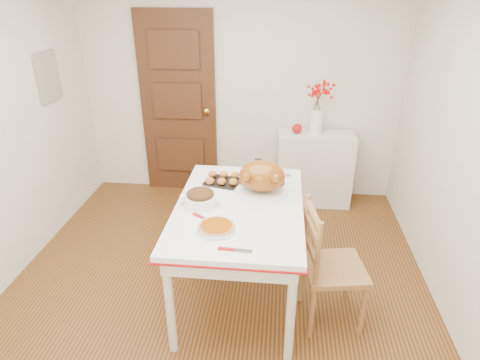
# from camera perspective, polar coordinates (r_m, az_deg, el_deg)

# --- Properties ---
(floor) EXTENTS (3.50, 4.00, 0.00)m
(floor) POSITION_cam_1_polar(r_m,az_deg,el_deg) (3.42, -3.59, -16.61)
(floor) COLOR #43230D
(floor) RESTS_ON ground
(wall_back) EXTENTS (3.50, 0.00, 2.50)m
(wall_back) POSITION_cam_1_polar(r_m,az_deg,el_deg) (4.62, 0.02, 12.74)
(wall_back) COLOR beige
(wall_back) RESTS_ON ground
(door_back) EXTENTS (0.85, 0.06, 2.06)m
(door_back) POSITION_cam_1_polar(r_m,az_deg,el_deg) (4.77, -8.55, 10.14)
(door_back) COLOR #401C11
(door_back) RESTS_ON ground
(photo_board) EXTENTS (0.03, 0.35, 0.45)m
(photo_board) POSITION_cam_1_polar(r_m,az_deg,el_deg) (4.35, -25.12, 12.92)
(photo_board) COLOR tan
(photo_board) RESTS_ON ground
(sideboard) EXTENTS (0.82, 0.36, 0.82)m
(sideboard) POSITION_cam_1_polar(r_m,az_deg,el_deg) (4.68, 10.28, 1.58)
(sideboard) COLOR beige
(sideboard) RESTS_ON floor
(kitchen_table) EXTENTS (0.95, 1.38, 0.83)m
(kitchen_table) POSITION_cam_1_polar(r_m,az_deg,el_deg) (3.23, -0.09, -9.91)
(kitchen_table) COLOR silver
(kitchen_table) RESTS_ON floor
(chair_oak) EXTENTS (0.49, 0.49, 0.96)m
(chair_oak) POSITION_cam_1_polar(r_m,az_deg,el_deg) (3.06, 12.99, -11.51)
(chair_oak) COLOR olive
(chair_oak) RESTS_ON floor
(berry_vase) EXTENTS (0.28, 0.28, 0.55)m
(berry_vase) POSITION_cam_1_polar(r_m,az_deg,el_deg) (4.44, 10.68, 9.66)
(berry_vase) COLOR white
(berry_vase) RESTS_ON sideboard
(apple) EXTENTS (0.11, 0.11, 0.11)m
(apple) POSITION_cam_1_polar(r_m,az_deg,el_deg) (4.49, 7.92, 7.09)
(apple) COLOR #9C0F12
(apple) RESTS_ON sideboard
(turkey_platter) EXTENTS (0.47, 0.41, 0.26)m
(turkey_platter) POSITION_cam_1_polar(r_m,az_deg,el_deg) (3.12, 3.06, 0.32)
(turkey_platter) COLOR #92500F
(turkey_platter) RESTS_ON kitchen_table
(pumpkin_pie) EXTENTS (0.30, 0.30, 0.05)m
(pumpkin_pie) POSITION_cam_1_polar(r_m,az_deg,el_deg) (2.71, -3.31, -6.51)
(pumpkin_pie) COLOR #893804
(pumpkin_pie) RESTS_ON kitchen_table
(stuffing_dish) EXTENTS (0.36, 0.32, 0.12)m
(stuffing_dish) POSITION_cam_1_polar(r_m,az_deg,el_deg) (3.00, -5.53, -2.45)
(stuffing_dish) COLOR #573214
(stuffing_dish) RESTS_ON kitchen_table
(rolls_tray) EXTENTS (0.31, 0.27, 0.07)m
(rolls_tray) POSITION_cam_1_polar(r_m,az_deg,el_deg) (3.32, -2.42, 0.18)
(rolls_tray) COLOR #A76429
(rolls_tray) RESTS_ON kitchen_table
(pie_server) EXTENTS (0.22, 0.07, 0.01)m
(pie_server) POSITION_cam_1_polar(r_m,az_deg,el_deg) (2.53, -0.71, -9.69)
(pie_server) COLOR silver
(pie_server) RESTS_ON kitchen_table
(carving_knife) EXTENTS (0.24, 0.18, 0.01)m
(carving_knife) POSITION_cam_1_polar(r_m,az_deg,el_deg) (2.83, -4.67, -5.45)
(carving_knife) COLOR silver
(carving_knife) RESTS_ON kitchen_table
(drinking_glass) EXTENTS (0.08, 0.08, 0.12)m
(drinking_glass) POSITION_cam_1_polar(r_m,az_deg,el_deg) (3.49, 2.56, 1.92)
(drinking_glass) COLOR white
(drinking_glass) RESTS_ON kitchen_table
(shaker_pair) EXTENTS (0.09, 0.05, 0.08)m
(shaker_pair) POSITION_cam_1_polar(r_m,az_deg,el_deg) (3.46, 6.31, 1.21)
(shaker_pair) COLOR white
(shaker_pair) RESTS_ON kitchen_table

